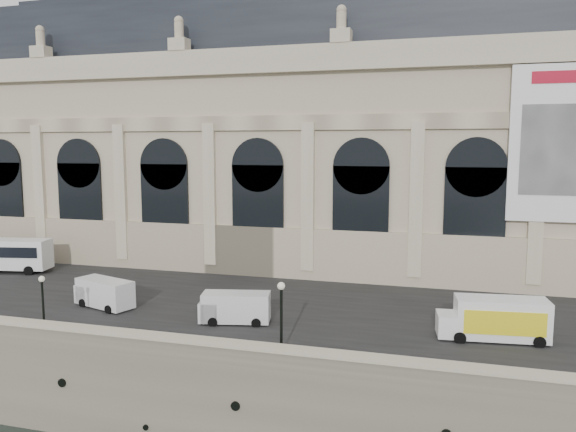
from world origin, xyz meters
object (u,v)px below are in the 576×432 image
at_px(lamp_right, 281,319).
at_px(lamp_left, 43,305).
at_px(box_truck, 495,319).
at_px(van_c, 102,293).
at_px(van_b, 232,308).

bearing_deg(lamp_right, lamp_left, -178.18).
relative_size(box_truck, lamp_right, 1.57).
bearing_deg(van_c, van_b, -4.85).
bearing_deg(van_c, lamp_right, -20.05).
distance_m(van_b, van_c, 11.49).
relative_size(van_b, van_c, 0.97).
height_order(van_b, lamp_left, lamp_left).
height_order(box_truck, lamp_right, lamp_right).
xyz_separation_m(van_b, box_truck, (18.11, 1.38, 0.28)).
height_order(van_b, van_c, van_c).
relative_size(van_b, lamp_left, 1.32).
relative_size(van_b, box_truck, 0.74).
distance_m(box_truck, lamp_left, 30.53).
distance_m(van_c, lamp_right, 17.83).
bearing_deg(van_b, lamp_left, -153.94).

